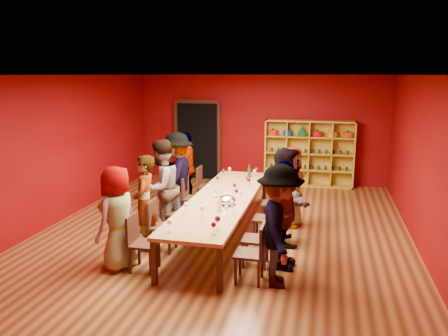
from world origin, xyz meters
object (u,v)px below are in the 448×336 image
at_px(person_right_2, 286,196).
at_px(chair_person_right_3, 276,201).
at_px(chair_person_right_2, 270,216).
at_px(wine_bottle, 249,172).
at_px(person_left_3, 178,175).
at_px(chair_person_left_4, 204,183).
at_px(spittoon_bowl, 227,200).
at_px(person_right_1, 283,215).
at_px(chair_person_left_2, 174,209).
at_px(person_left_0, 117,218).
at_px(person_left_4, 187,168).
at_px(chair_person_left_0, 139,240).
at_px(person_right_3, 291,187).
at_px(shelving_unit, 309,150).
at_px(chair_person_right_0, 255,250).
at_px(tasting_table, 222,200).
at_px(person_right_0, 280,226).
at_px(person_left_2, 161,187).
at_px(chair_person_right_1, 261,236).
at_px(person_left_1, 145,203).
at_px(chair_person_left_1, 159,223).
at_px(chair_person_left_3, 190,195).

distance_m(person_right_2, chair_person_right_3, 1.08).
bearing_deg(chair_person_right_2, wine_bottle, 111.08).
xyz_separation_m(person_left_3, chair_person_left_4, (0.28, 1.05, -0.42)).
bearing_deg(spittoon_bowl, person_right_1, -34.08).
bearing_deg(chair_person_left_2, person_left_0, -102.55).
bearing_deg(person_left_4, chair_person_left_0, 0.19).
relative_size(chair_person_left_0, person_right_3, 0.55).
distance_m(shelving_unit, chair_person_right_0, 6.09).
xyz_separation_m(tasting_table, person_right_0, (1.26, -1.74, 0.20)).
height_order(person_left_2, chair_person_left_4, person_left_2).
xyz_separation_m(chair_person_right_0, person_right_3, (0.29, 2.61, 0.31)).
distance_m(chair_person_left_2, person_left_3, 1.14).
xyz_separation_m(shelving_unit, chair_person_right_1, (-0.49, -5.46, -0.49)).
bearing_deg(person_left_3, spittoon_bowl, 44.70).
bearing_deg(chair_person_left_2, person_left_3, 105.02).
bearing_deg(chair_person_right_1, person_left_2, 154.39).
bearing_deg(chair_person_right_3, chair_person_right_2, -90.00).
distance_m(shelving_unit, person_left_2, 5.15).
height_order(chair_person_right_3, spittoon_bowl, spittoon_bowl).
bearing_deg(chair_person_right_2, tasting_table, 174.04).
bearing_deg(person_left_1, person_left_2, 166.02).
xyz_separation_m(person_right_1, person_right_2, (-0.05, 1.05, 0.02)).
relative_size(shelving_unit, person_left_1, 1.44).
height_order(chair_person_left_4, person_right_1, person_right_1).
distance_m(chair_person_left_0, spittoon_bowl, 1.74).
bearing_deg(chair_person_right_0, person_left_4, 121.50).
xyz_separation_m(chair_person_left_4, person_left_4, (-0.42, -0.00, 0.35)).
height_order(person_right_0, chair_person_right_3, person_right_0).
height_order(tasting_table, person_right_3, person_right_3).
bearing_deg(wine_bottle, person_right_0, -73.04).
distance_m(tasting_table, person_left_2, 1.18).
bearing_deg(chair_person_left_1, person_right_0, -20.42).
relative_size(person_left_0, chair_person_right_2, 1.85).
height_order(chair_person_left_3, wine_bottle, wine_bottle).
height_order(person_left_2, chair_person_right_3, person_left_2).
distance_m(person_left_4, chair_person_right_0, 4.30).
relative_size(person_left_1, chair_person_right_0, 1.88).
bearing_deg(chair_person_right_2, person_left_4, 138.04).
relative_size(person_left_0, chair_person_right_1, 1.85).
relative_size(person_right_3, wine_bottle, 5.37).
height_order(person_left_3, person_right_3, person_left_3).
xyz_separation_m(chair_person_left_1, chair_person_left_3, (0.00, 1.80, 0.00)).
relative_size(person_left_1, person_left_3, 0.91).
bearing_deg(person_right_3, wine_bottle, 64.05).
height_order(chair_person_right_1, spittoon_bowl, spittoon_bowl).
distance_m(tasting_table, person_left_1, 1.49).
bearing_deg(person_right_3, person_left_4, 82.88).
relative_size(chair_person_right_2, chair_person_right_3, 1.00).
relative_size(tasting_table, person_right_3, 2.79).
distance_m(person_right_2, spittoon_bowl, 1.07).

